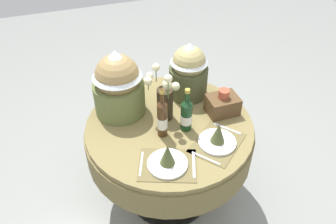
# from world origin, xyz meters

# --- Properties ---
(ground) EXTENTS (8.00, 8.00, 0.00)m
(ground) POSITION_xyz_m (0.00, 0.00, 0.00)
(ground) COLOR gray
(dining_table) EXTENTS (1.15, 1.15, 0.76)m
(dining_table) POSITION_xyz_m (0.00, 0.00, 0.61)
(dining_table) COLOR olive
(dining_table) RESTS_ON ground
(place_setting_left) EXTENTS (0.41, 0.36, 0.16)m
(place_setting_left) POSITION_xyz_m (-0.13, -0.34, 0.80)
(place_setting_left) COLOR brown
(place_setting_left) RESTS_ON dining_table
(place_setting_right) EXTENTS (0.43, 0.42, 0.16)m
(place_setting_right) POSITION_xyz_m (0.22, -0.27, 0.80)
(place_setting_right) COLOR brown
(place_setting_right) RESTS_ON dining_table
(flower_vase) EXTENTS (0.21, 0.25, 0.40)m
(flower_vase) POSITION_xyz_m (-0.01, 0.07, 0.93)
(flower_vase) COLOR #332819
(flower_vase) RESTS_ON dining_table
(wine_bottle_left) EXTENTS (0.08, 0.08, 0.32)m
(wine_bottle_left) POSITION_xyz_m (0.09, -0.08, 0.88)
(wine_bottle_left) COLOR #143819
(wine_bottle_left) RESTS_ON dining_table
(wine_bottle_centre) EXTENTS (0.07, 0.07, 0.35)m
(wine_bottle_centre) POSITION_xyz_m (-0.08, -0.08, 0.89)
(wine_bottle_centre) COLOR #422814
(wine_bottle_centre) RESTS_ON dining_table
(gift_tub_back_left) EXTENTS (0.35, 0.35, 0.48)m
(gift_tub_back_left) POSITION_xyz_m (-0.28, 0.24, 1.01)
(gift_tub_back_left) COLOR olive
(gift_tub_back_left) RESTS_ON dining_table
(gift_tub_back_right) EXTENTS (0.28, 0.28, 0.43)m
(gift_tub_back_right) POSITION_xyz_m (0.24, 0.28, 0.98)
(gift_tub_back_right) COLOR #474C2D
(gift_tub_back_right) RESTS_ON dining_table
(woven_basket_side_right) EXTENTS (0.21, 0.16, 0.19)m
(woven_basket_side_right) POSITION_xyz_m (0.39, 0.00, 0.83)
(woven_basket_side_right) COLOR brown
(woven_basket_side_right) RESTS_ON dining_table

